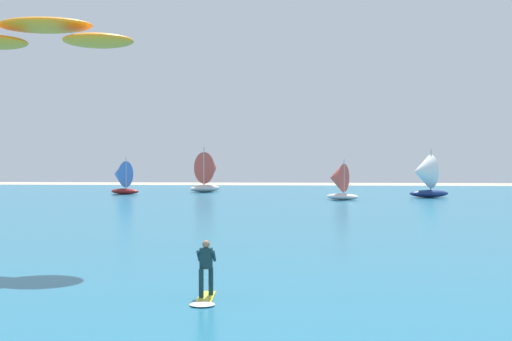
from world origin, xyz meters
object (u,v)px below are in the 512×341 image
at_px(kite, 45,35).
at_px(sailboat_outermost, 209,171).
at_px(kitesurfer, 205,278).
at_px(sailboat_far_left, 424,175).
at_px(sailboat_trailing, 338,181).
at_px(sailboat_anchored_offshore, 121,177).

distance_m(kite, sailboat_outermost, 52.56).
xyz_separation_m(kitesurfer, sailboat_far_left, (16.41, 48.63, 1.77)).
relative_size(kitesurfer, sailboat_trailing, 0.48).
height_order(sailboat_anchored_offshore, sailboat_far_left, sailboat_far_left).
height_order(sailboat_trailing, sailboat_outermost, sailboat_outermost).
xyz_separation_m(sailboat_trailing, sailboat_outermost, (-15.20, 14.61, 0.71)).
distance_m(kite, sailboat_anchored_offshore, 47.75).
relative_size(kite, sailboat_anchored_offshore, 1.64).
relative_size(sailboat_trailing, sailboat_far_left, 0.79).
bearing_deg(sailboat_trailing, sailboat_outermost, 136.13).
distance_m(kite, sailboat_far_left, 48.77).
relative_size(kitesurfer, kite, 0.27).
bearing_deg(sailboat_anchored_offshore, sailboat_trailing, -18.90).
relative_size(kitesurfer, sailboat_far_left, 0.38).
bearing_deg(sailboat_outermost, kite, -89.12).
xyz_separation_m(kitesurfer, sailboat_outermost, (-8.28, 58.79, 1.99)).
relative_size(kite, sailboat_outermost, 1.27).
xyz_separation_m(sailboat_anchored_offshore, sailboat_far_left, (34.34, -4.06, 0.37)).
height_order(kite, sailboat_anchored_offshore, kite).
height_order(kite, sailboat_far_left, kite).
distance_m(sailboat_far_left, sailboat_outermost, 26.70).
relative_size(sailboat_anchored_offshore, sailboat_far_left, 0.85).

